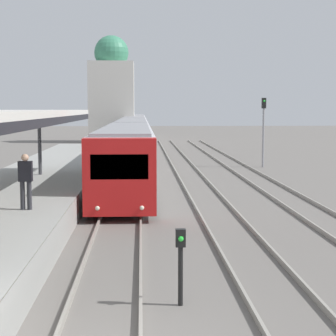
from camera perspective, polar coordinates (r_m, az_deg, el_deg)
The scene contains 5 objects.
person_on_platform at distance 17.13m, azimuth -14.27°, elevation -1.00°, with size 0.40×0.22×1.66m.
train_near at distance 53.85m, azimuth -3.54°, elevation 3.65°, with size 2.55×69.60×3.07m.
signal_post_near at distance 11.36m, azimuth 1.28°, elevation -9.10°, with size 0.20×0.21×1.57m.
signal_mast_far at distance 38.36m, azimuth 9.68°, elevation 4.49°, with size 0.28×0.29×4.67m.
distant_domed_building at distance 66.86m, azimuth -5.73°, elevation 7.64°, with size 5.20×5.20×12.44m.
Camera 1 is at (0.74, -8.33, 3.95)m, focal length 60.00 mm.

